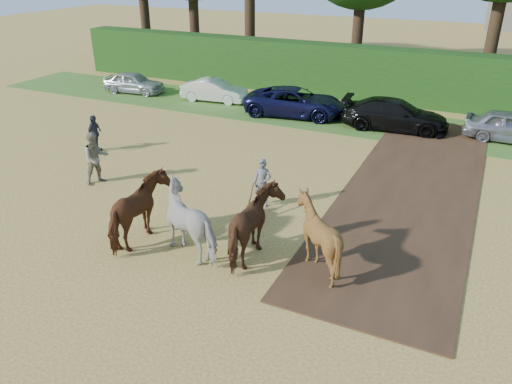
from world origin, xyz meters
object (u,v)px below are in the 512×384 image
Objects in this scene: plough_team at (226,222)px; spectator_near at (96,158)px; parked_cars at (467,122)px; spectator_far at (95,133)px.

spectator_near is at bearing 161.43° from plough_team.
plough_team is (6.66, -2.24, 0.02)m from spectator_near.
plough_team is 14.67m from parked_cars.
spectator_near is 3.49m from spectator_far.
plough_team is at bearing -82.25° from spectator_near.
plough_team reaches higher than spectator_far.
parked_cars is at bearing -68.27° from spectator_far.
plough_team is 0.16× the size of parked_cars.
spectator_far is 16.85m from parked_cars.
spectator_near is 16.54m from parked_cars.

